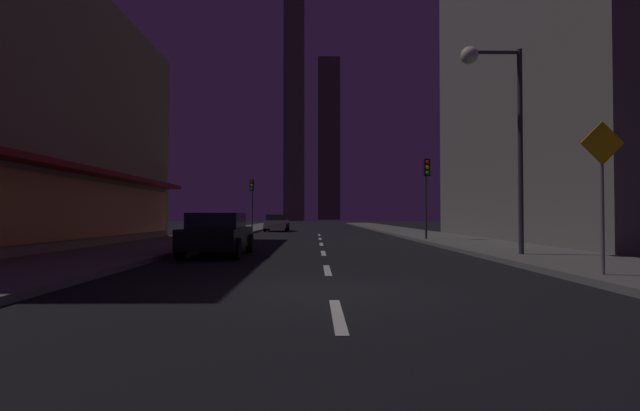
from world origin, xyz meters
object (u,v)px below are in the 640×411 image
object	(u,v)px
car_parked_far	(277,223)
traffic_light_far_left	(252,193)
car_parked_near	(218,234)
pedestrian_crossing_sign	(602,184)
fire_hydrant_far_left	(235,228)
traffic_light_near_right	(427,180)
street_lamp_right	(494,99)

from	to	relation	value
car_parked_far	traffic_light_far_left	world-z (taller)	traffic_light_far_left
car_parked_near	traffic_light_far_left	xyz separation A→B (m)	(-1.90, 22.67, 2.45)
car_parked_near	pedestrian_crossing_sign	size ratio (longest dim) A/B	1.34
fire_hydrant_far_left	traffic_light_far_left	bearing A→B (deg)	85.99
car_parked_far	traffic_light_near_right	distance (m)	18.92
car_parked_near	pedestrian_crossing_sign	xyz separation A→B (m)	(9.20, -6.32, 1.28)
pedestrian_crossing_sign	car_parked_near	bearing A→B (deg)	145.51
fire_hydrant_far_left	street_lamp_right	size ratio (longest dim) A/B	0.10
car_parked_far	street_lamp_right	size ratio (longest dim) A/B	0.64
fire_hydrant_far_left	pedestrian_crossing_sign	size ratio (longest dim) A/B	0.21
car_parked_near	car_parked_far	size ratio (longest dim) A/B	1.00
car_parked_near	fire_hydrant_far_left	distance (m)	17.12
street_lamp_right	fire_hydrant_far_left	bearing A→B (deg)	121.86
traffic_light_near_right	pedestrian_crossing_sign	world-z (taller)	traffic_light_near_right
traffic_light_far_left	pedestrian_crossing_sign	distance (m)	31.06
fire_hydrant_far_left	traffic_light_near_right	size ratio (longest dim) A/B	0.16
car_parked_far	traffic_light_far_left	bearing A→B (deg)	-133.34
car_parked_far	street_lamp_right	world-z (taller)	street_lamp_right
car_parked_far	traffic_light_far_left	size ratio (longest dim) A/B	1.01
fire_hydrant_far_left	street_lamp_right	bearing A→B (deg)	-58.14
traffic_light_far_left	street_lamp_right	bearing A→B (deg)	-65.49
street_lamp_right	pedestrian_crossing_sign	distance (m)	5.97
car_parked_near	fire_hydrant_far_left	bearing A→B (deg)	97.72
car_parked_far	fire_hydrant_far_left	xyz separation A→B (m)	(-2.30, -7.72, -0.29)
traffic_light_near_right	pedestrian_crossing_sign	size ratio (longest dim) A/B	1.33
traffic_light_far_left	street_lamp_right	distance (m)	26.29
traffic_light_near_right	street_lamp_right	world-z (taller)	street_lamp_right
car_parked_near	car_parked_far	world-z (taller)	same
traffic_light_near_right	car_parked_near	bearing A→B (deg)	-137.71
street_lamp_right	car_parked_near	bearing A→B (deg)	172.43
fire_hydrant_far_left	traffic_light_far_left	size ratio (longest dim) A/B	0.16
fire_hydrant_far_left	car_parked_far	bearing A→B (deg)	73.41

